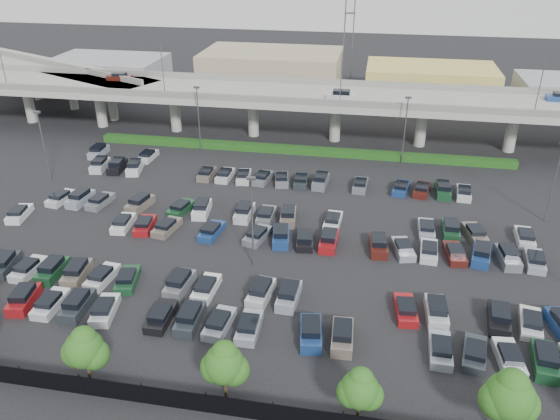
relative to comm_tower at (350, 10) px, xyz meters
name	(u,v)px	position (x,y,z in m)	size (l,w,h in m)	color
ground	(268,229)	(-4.00, -74.00, -15.61)	(280.00, 280.00, 0.00)	black
overpass	(305,98)	(-4.21, -42.00, -8.64)	(150.00, 13.00, 15.80)	gray
on_ramp	(53,71)	(-56.10, -30.95, -8.76)	(50.93, 30.13, 8.80)	gray
hedge	(299,150)	(-4.00, -49.00, -15.06)	(66.00, 1.60, 1.10)	#103710
fence	(193,401)	(-4.05, -102.00, -14.71)	(70.00, 0.10, 2.00)	black
tree_row	(206,362)	(-3.30, -100.53, -12.09)	(65.07, 3.66, 5.94)	#332316
parked_cars	(253,241)	(-4.92, -78.16, -14.98)	(63.10, 41.59, 1.67)	silver
light_poles	(237,172)	(-8.12, -72.00, -9.37)	(66.90, 48.38, 10.30)	#4A4B4F
distant_buildings	(383,78)	(8.38, -12.19, -11.87)	(138.00, 24.00, 9.00)	gray
comm_tower	(350,10)	(0.00, 0.00, 0.00)	(2.40, 2.40, 30.00)	#4A4B4F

